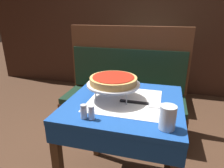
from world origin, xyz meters
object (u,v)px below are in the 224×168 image
Objects in this scene: dining_table_rear at (145,58)px; water_glass_near at (168,117)px; dining_table_front at (124,114)px; pepper_shaker at (91,113)px; salt_shaker at (84,112)px; pizza_pan_stand at (113,85)px; condiment_caddy at (149,50)px; pizza_server at (143,103)px; deep_dish_pizza at (113,80)px; booth_bench at (124,104)px.

water_glass_near reaches higher than dining_table_rear.
dining_table_front is 0.34m from pepper_shaker.
pepper_shaker is (0.04, -0.00, -0.00)m from salt_shaker.
dining_table_rear is 2.23× the size of pizza_pan_stand.
salt_shaker is (-0.44, -0.01, -0.02)m from water_glass_near.
condiment_caddy reaches higher than dining_table_front.
condiment_caddy reaches higher than water_glass_near.
water_glass_near reaches higher than pizza_server.
dining_table_front is 5.41× the size of condiment_caddy.
salt_shaker is 1.96m from condiment_caddy.
deep_dish_pizza reaches higher than pizza_pan_stand.
pizza_pan_stand is 1.13× the size of deep_dish_pizza.
condiment_caddy is (-0.13, 1.70, 0.04)m from pizza_server.
water_glass_near reaches higher than salt_shaker.
dining_table_rear is 2.74× the size of pizza_server.
pizza_pan_stand is 1.68m from condiment_caddy.
deep_dish_pizza is 3.93× the size of pepper_shaker.
pizza_pan_stand is at bearing -90.00° from deep_dish_pizza.
dining_table_front is at bearing -89.73° from condiment_caddy.
water_glass_near is at bearing -37.69° from deep_dish_pizza.
salt_shaker is (-0.09, -0.28, -0.06)m from pizza_pan_stand.
dining_table_front is 2.52× the size of deep_dish_pizza.
pizza_pan_stand is at bearing -90.53° from dining_table_rear.
booth_bench is 0.98m from pizza_pan_stand.
salt_shaker reaches higher than dining_table_front.
dining_table_rear is 5.43× the size of condiment_caddy.
dining_table_front is at bearing 168.17° from pizza_server.
deep_dish_pizza is 0.31m from salt_shaker.
booth_bench is at bearing 109.50° from pizza_server.
pizza_server is at bearing -83.93° from dining_table_rear.
booth_bench is at bearing 96.61° from deep_dish_pizza.
booth_bench reaches higher than pizza_pan_stand.
pepper_shaker is at bearing -99.18° from deep_dish_pizza.
pepper_shaker is at bearing -0.00° from salt_shaker.
salt_shaker is at bearing -107.72° from deep_dish_pizza.
condiment_caddy is at bearing 79.09° from booth_bench.
salt_shaker is at bearing -107.72° from pizza_pan_stand.
pizza_pan_stand is at bearing 173.65° from pizza_server.
salt_shaker is (-0.11, -2.01, 0.14)m from dining_table_rear.
water_glass_near is (0.35, -0.27, -0.07)m from deep_dish_pizza.
booth_bench reaches higher than deep_dish_pizza.
salt_shaker reaches higher than pepper_shaker.
booth_bench is at bearing 101.99° from dining_table_front.
booth_bench is 10.78× the size of water_glass_near.
pizza_pan_stand is 0.30m from salt_shaker.
water_glass_near reaches higher than pepper_shaker.
water_glass_near reaches higher than pizza_pan_stand.
water_glass_near is 0.86× the size of condiment_caddy.
dining_table_rear is at bearing 96.07° from pizza_server.
dining_table_rear is at bearing 89.47° from pizza_pan_stand.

